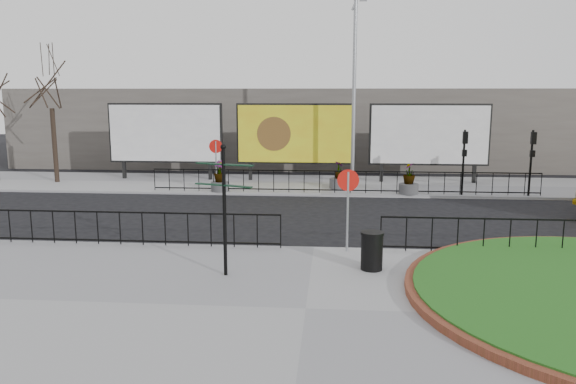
# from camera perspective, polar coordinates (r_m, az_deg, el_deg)

# --- Properties ---
(ground) EXTENTS (90.00, 90.00, 0.00)m
(ground) POSITION_cam_1_polar(r_m,az_deg,el_deg) (17.39, 2.65, -5.96)
(ground) COLOR black
(ground) RESTS_ON ground
(pavement_near) EXTENTS (30.00, 10.00, 0.12)m
(pavement_near) POSITION_cam_1_polar(r_m,az_deg,el_deg) (12.65, 1.81, -11.99)
(pavement_near) COLOR gray
(pavement_near) RESTS_ON ground
(pavement_far) EXTENTS (44.00, 6.00, 0.12)m
(pavement_far) POSITION_cam_1_polar(r_m,az_deg,el_deg) (29.10, 3.50, 0.73)
(pavement_far) COLOR gray
(pavement_far) RESTS_ON ground
(railing_near_left) EXTENTS (10.00, 0.10, 1.10)m
(railing_near_left) POSITION_cam_1_polar(r_m,az_deg,el_deg) (18.15, -16.70, -3.51)
(railing_near_left) COLOR black
(railing_near_left) RESTS_ON pavement_near
(railing_near_right) EXTENTS (9.00, 0.10, 1.10)m
(railing_near_right) POSITION_cam_1_polar(r_m,az_deg,el_deg) (17.93, 23.92, -4.13)
(railing_near_right) COLOR black
(railing_near_right) RESTS_ON pavement_near
(railing_far) EXTENTS (18.00, 0.10, 1.10)m
(railing_far) POSITION_cam_1_polar(r_m,az_deg,el_deg) (26.33, 5.57, 1.04)
(railing_far) COLOR black
(railing_far) RESTS_ON pavement_far
(speed_sign_far) EXTENTS (0.64, 0.07, 2.47)m
(speed_sign_far) POSITION_cam_1_polar(r_m,az_deg,el_deg) (26.85, -7.33, 3.87)
(speed_sign_far) COLOR gray
(speed_sign_far) RESTS_ON pavement_far
(speed_sign_near) EXTENTS (0.64, 0.07, 2.47)m
(speed_sign_near) POSITION_cam_1_polar(r_m,az_deg,el_deg) (16.57, 6.11, -0.01)
(speed_sign_near) COLOR gray
(speed_sign_near) RESTS_ON pavement_near
(billboard_left) EXTENTS (6.20, 0.31, 4.10)m
(billboard_left) POSITION_cam_1_polar(r_m,az_deg,el_deg) (31.11, -12.35, 5.84)
(billboard_left) COLOR black
(billboard_left) RESTS_ON pavement_far
(billboard_mid) EXTENTS (6.20, 0.31, 4.10)m
(billboard_mid) POSITION_cam_1_polar(r_m,az_deg,el_deg) (29.83, 0.70, 5.89)
(billboard_mid) COLOR black
(billboard_mid) RESTS_ON pavement_far
(billboard_right) EXTENTS (6.20, 0.31, 4.10)m
(billboard_right) POSITION_cam_1_polar(r_m,az_deg,el_deg) (30.16, 14.15, 5.63)
(billboard_right) COLOR black
(billboard_right) RESTS_ON pavement_far
(lamp_post) EXTENTS (0.74, 0.18, 9.23)m
(lamp_post) POSITION_cam_1_polar(r_m,az_deg,el_deg) (27.72, 6.73, 10.10)
(lamp_post) COLOR gray
(lamp_post) RESTS_ON pavement_far
(signal_pole_a) EXTENTS (0.22, 0.26, 3.00)m
(signal_pole_a) POSITION_cam_1_polar(r_m,az_deg,el_deg) (26.85, 17.46, 3.87)
(signal_pole_a) COLOR black
(signal_pole_a) RESTS_ON pavement_far
(signal_pole_b) EXTENTS (0.22, 0.26, 3.00)m
(signal_pole_b) POSITION_cam_1_polar(r_m,az_deg,el_deg) (27.66, 23.54, 3.67)
(signal_pole_b) COLOR black
(signal_pole_b) RESTS_ON pavement_far
(tree_left) EXTENTS (2.00, 2.00, 7.00)m
(tree_left) POSITION_cam_1_polar(r_m,az_deg,el_deg) (31.76, -22.81, 7.21)
(tree_left) COLOR #2D2119
(tree_left) RESTS_ON pavement_far
(building_backdrop) EXTENTS (40.00, 10.00, 5.00)m
(building_backdrop) POSITION_cam_1_polar(r_m,az_deg,el_deg) (38.77, 3.86, 6.72)
(building_backdrop) COLOR #5A544E
(building_backdrop) RESTS_ON ground
(fingerpost_sign) EXTENTS (1.58, 0.72, 3.42)m
(fingerpost_sign) POSITION_cam_1_polar(r_m,az_deg,el_deg) (14.35, -6.50, -0.52)
(fingerpost_sign) COLOR black
(fingerpost_sign) RESTS_ON pavement_near
(litter_bin) EXTENTS (0.63, 0.63, 1.04)m
(litter_bin) POSITION_cam_1_polar(r_m,az_deg,el_deg) (15.23, 8.52, -5.90)
(litter_bin) COLOR black
(litter_bin) RESTS_ON pavement_near
(planter_a) EXTENTS (0.86, 0.86, 1.47)m
(planter_a) POSITION_cam_1_polar(r_m,az_deg,el_deg) (26.97, -6.94, 1.33)
(planter_a) COLOR #4C4C4F
(planter_a) RESTS_ON pavement_far
(planter_b) EXTENTS (0.94, 0.94, 1.35)m
(planter_b) POSITION_cam_1_polar(r_m,az_deg,el_deg) (27.71, 5.20, 1.31)
(planter_b) COLOR #4C4C4F
(planter_b) RESTS_ON pavement_far
(planter_c) EXTENTS (0.92, 0.92, 1.48)m
(planter_c) POSITION_cam_1_polar(r_m,az_deg,el_deg) (26.66, 12.17, 1.00)
(planter_c) COLOR #4C4C4F
(planter_c) RESTS_ON pavement_far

